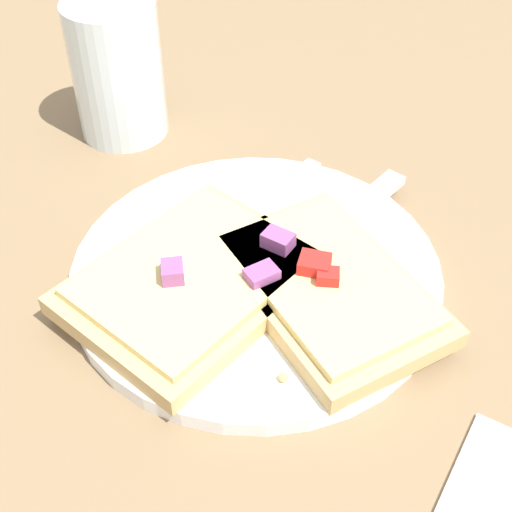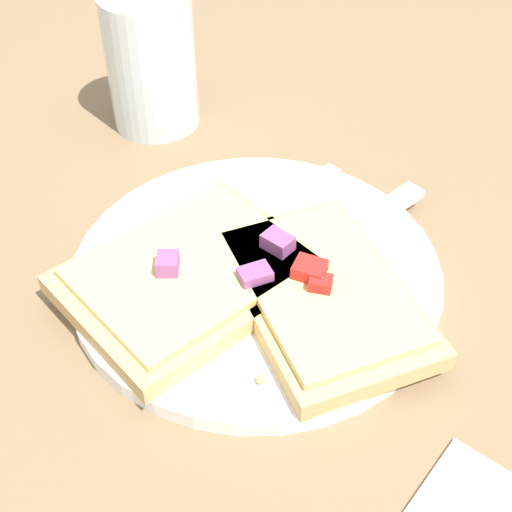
{
  "view_description": "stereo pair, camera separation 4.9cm",
  "coord_description": "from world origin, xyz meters",
  "px_view_note": "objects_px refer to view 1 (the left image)",
  "views": [
    {
      "loc": [
        0.31,
        0.18,
        0.36
      ],
      "look_at": [
        0.0,
        0.0,
        0.02
      ],
      "focal_mm": 50.0,
      "sensor_mm": 36.0,
      "label": 1
    },
    {
      "loc": [
        0.28,
        0.22,
        0.36
      ],
      "look_at": [
        0.0,
        0.0,
        0.02
      ],
      "focal_mm": 50.0,
      "sensor_mm": 36.0,
      "label": 2
    }
  ],
  "objects_px": {
    "fork": "(222,243)",
    "pizza_slice_main": "(193,281)",
    "knife": "(328,236)",
    "plate": "(256,272)",
    "drinking_glass": "(117,70)",
    "pizza_slice_corner": "(325,290)"
  },
  "relations": [
    {
      "from": "fork",
      "to": "plate",
      "type": "bearing_deg",
      "value": 85.34
    },
    {
      "from": "plate",
      "to": "knife",
      "type": "height_order",
      "value": "knife"
    },
    {
      "from": "pizza_slice_main",
      "to": "drinking_glass",
      "type": "bearing_deg",
      "value": 60.32
    },
    {
      "from": "pizza_slice_corner",
      "to": "drinking_glass",
      "type": "distance_m",
      "value": 0.28
    },
    {
      "from": "knife",
      "to": "pizza_slice_main",
      "type": "relative_size",
      "value": 1.25
    },
    {
      "from": "fork",
      "to": "pizza_slice_corner",
      "type": "distance_m",
      "value": 0.09
    },
    {
      "from": "pizza_slice_corner",
      "to": "drinking_glass",
      "type": "xyz_separation_m",
      "value": [
        -0.11,
        -0.25,
        0.04
      ]
    },
    {
      "from": "knife",
      "to": "pizza_slice_corner",
      "type": "bearing_deg",
      "value": 33.39
    },
    {
      "from": "plate",
      "to": "drinking_glass",
      "type": "xyz_separation_m",
      "value": [
        -0.1,
        -0.2,
        0.05
      ]
    },
    {
      "from": "plate",
      "to": "knife",
      "type": "xyz_separation_m",
      "value": [
        -0.05,
        0.03,
        0.01
      ]
    },
    {
      "from": "fork",
      "to": "knife",
      "type": "height_order",
      "value": "knife"
    },
    {
      "from": "pizza_slice_main",
      "to": "drinking_glass",
      "type": "height_order",
      "value": "drinking_glass"
    },
    {
      "from": "fork",
      "to": "drinking_glass",
      "type": "xyz_separation_m",
      "value": [
        -0.1,
        -0.17,
        0.04
      ]
    },
    {
      "from": "pizza_slice_main",
      "to": "plate",
      "type": "bearing_deg",
      "value": -19.68
    },
    {
      "from": "fork",
      "to": "pizza_slice_main",
      "type": "xyz_separation_m",
      "value": [
        0.05,
        0.01,
        0.01
      ]
    },
    {
      "from": "knife",
      "to": "drinking_glass",
      "type": "distance_m",
      "value": 0.24
    },
    {
      "from": "drinking_glass",
      "to": "knife",
      "type": "bearing_deg",
      "value": 77.69
    },
    {
      "from": "knife",
      "to": "plate",
      "type": "bearing_deg",
      "value": -20.62
    },
    {
      "from": "pizza_slice_corner",
      "to": "fork",
      "type": "bearing_deg",
      "value": -157.29
    },
    {
      "from": "plate",
      "to": "fork",
      "type": "distance_m",
      "value": 0.03
    },
    {
      "from": "plate",
      "to": "drinking_glass",
      "type": "distance_m",
      "value": 0.23
    },
    {
      "from": "fork",
      "to": "pizza_slice_main",
      "type": "relative_size",
      "value": 1.23
    }
  ]
}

